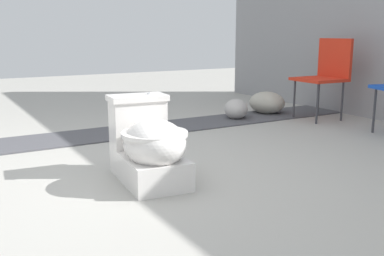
{
  "coord_description": "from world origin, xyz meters",
  "views": [
    {
      "loc": [
        2.57,
        -1.03,
        0.89
      ],
      "look_at": [
        0.17,
        0.36,
        0.3
      ],
      "focal_mm": 42.0,
      "sensor_mm": 36.0,
      "label": 1
    }
  ],
  "objects": [
    {
      "name": "boulder_near",
      "position": [
        -1.31,
        2.19,
        0.12
      ],
      "size": [
        0.45,
        0.39,
        0.25
      ],
      "primitive_type": "ellipsoid",
      "rotation": [
        0.0,
        0.0,
        3.1
      ],
      "color": "#ADA899",
      "rests_on": "ground"
    },
    {
      "name": "toilet",
      "position": [
        0.17,
        0.06,
        0.22
      ],
      "size": [
        0.66,
        0.43,
        0.52
      ],
      "rotation": [
        0.0,
        0.0,
        -0.1
      ],
      "color": "white",
      "rests_on": "ground"
    },
    {
      "name": "ground_plane",
      "position": [
        0.0,
        0.0,
        0.0
      ],
      "size": [
        14.0,
        14.0,
        0.0
      ],
      "primitive_type": "plane",
      "color": "#A8A59E"
    },
    {
      "name": "gravel_strip",
      "position": [
        -1.19,
        0.5,
        0.01
      ],
      "size": [
        0.56,
        8.0,
        0.01
      ],
      "primitive_type": "cube",
      "color": "#4C4C51",
      "rests_on": "ground"
    },
    {
      "name": "folding_chair_left",
      "position": [
        -0.77,
        2.52,
        0.51
      ],
      "size": [
        0.45,
        0.45,
        0.83
      ],
      "rotation": [
        0.0,
        0.0,
        -1.6
      ],
      "color": "red",
      "rests_on": "ground"
    },
    {
      "name": "boulder_far",
      "position": [
        -1.23,
        1.71,
        0.11
      ],
      "size": [
        0.41,
        0.39,
        0.21
      ],
      "primitive_type": "ellipsoid",
      "rotation": [
        0.0,
        0.0,
        2.54
      ],
      "color": "#B7B2AD",
      "rests_on": "ground"
    }
  ]
}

